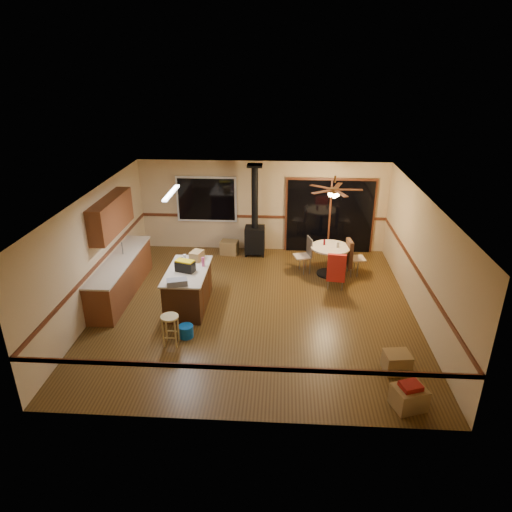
# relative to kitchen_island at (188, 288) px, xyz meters

# --- Properties ---
(floor) EXTENTS (7.00, 7.00, 0.00)m
(floor) POSITION_rel_kitchen_island_xyz_m (1.50, 0.00, -0.45)
(floor) COLOR #513716
(floor) RESTS_ON ground
(ceiling) EXTENTS (7.00, 7.00, 0.00)m
(ceiling) POSITION_rel_kitchen_island_xyz_m (1.50, 0.00, 2.15)
(ceiling) COLOR silver
(ceiling) RESTS_ON ground
(wall_back) EXTENTS (7.00, 0.00, 7.00)m
(wall_back) POSITION_rel_kitchen_island_xyz_m (1.50, 3.50, 0.85)
(wall_back) COLOR tan
(wall_back) RESTS_ON ground
(wall_front) EXTENTS (7.00, 0.00, 7.00)m
(wall_front) POSITION_rel_kitchen_island_xyz_m (1.50, -3.50, 0.85)
(wall_front) COLOR tan
(wall_front) RESTS_ON ground
(wall_left) EXTENTS (0.00, 7.00, 7.00)m
(wall_left) POSITION_rel_kitchen_island_xyz_m (-2.00, 0.00, 0.85)
(wall_left) COLOR tan
(wall_left) RESTS_ON ground
(wall_right) EXTENTS (0.00, 7.00, 7.00)m
(wall_right) POSITION_rel_kitchen_island_xyz_m (5.00, 0.00, 0.85)
(wall_right) COLOR tan
(wall_right) RESTS_ON ground
(chair_rail) EXTENTS (7.00, 7.00, 0.08)m
(chair_rail) POSITION_rel_kitchen_island_xyz_m (1.50, 0.00, 0.55)
(chair_rail) COLOR #572815
(chair_rail) RESTS_ON ground
(window) EXTENTS (1.72, 0.10, 1.32)m
(window) POSITION_rel_kitchen_island_xyz_m (-0.10, 3.45, 1.05)
(window) COLOR black
(window) RESTS_ON ground
(sliding_door) EXTENTS (2.52, 0.10, 2.10)m
(sliding_door) POSITION_rel_kitchen_island_xyz_m (3.40, 3.45, 0.60)
(sliding_door) COLOR black
(sliding_door) RESTS_ON ground
(lower_cabinets) EXTENTS (0.60, 3.00, 0.86)m
(lower_cabinets) POSITION_rel_kitchen_island_xyz_m (-1.70, 0.50, -0.02)
(lower_cabinets) COLOR brown
(lower_cabinets) RESTS_ON ground
(countertop) EXTENTS (0.64, 3.04, 0.04)m
(countertop) POSITION_rel_kitchen_island_xyz_m (-1.70, 0.50, 0.43)
(countertop) COLOR beige
(countertop) RESTS_ON lower_cabinets
(upper_cabinets) EXTENTS (0.35, 2.00, 0.80)m
(upper_cabinets) POSITION_rel_kitchen_island_xyz_m (-1.83, 0.70, 1.45)
(upper_cabinets) COLOR brown
(upper_cabinets) RESTS_ON ground
(kitchen_island) EXTENTS (0.88, 1.68, 0.90)m
(kitchen_island) POSITION_rel_kitchen_island_xyz_m (0.00, 0.00, 0.00)
(kitchen_island) COLOR #3A1E0E
(kitchen_island) RESTS_ON ground
(wood_stove) EXTENTS (0.55, 0.50, 2.52)m
(wood_stove) POSITION_rel_kitchen_island_xyz_m (1.30, 3.05, 0.28)
(wood_stove) COLOR black
(wood_stove) RESTS_ON ground
(ceiling_fan) EXTENTS (0.24, 0.24, 0.55)m
(ceiling_fan) POSITION_rel_kitchen_island_xyz_m (3.30, 1.87, 1.76)
(ceiling_fan) COLOR brown
(ceiling_fan) RESTS_ON ceiling
(fluorescent_strip) EXTENTS (0.10, 1.20, 0.04)m
(fluorescent_strip) POSITION_rel_kitchen_island_xyz_m (-0.30, 0.30, 2.11)
(fluorescent_strip) COLOR white
(fluorescent_strip) RESTS_ON ceiling
(toolbox_grey) EXTENTS (0.46, 0.34, 0.13)m
(toolbox_grey) POSITION_rel_kitchen_island_xyz_m (-0.06, -0.72, 0.51)
(toolbox_grey) COLOR slate
(toolbox_grey) RESTS_ON kitchen_island
(toolbox_black) EXTENTS (0.46, 0.33, 0.23)m
(toolbox_black) POSITION_rel_kitchen_island_xyz_m (-0.03, -0.05, 0.56)
(toolbox_black) COLOR black
(toolbox_black) RESTS_ON kitchen_island
(toolbox_yellow_lid) EXTENTS (0.44, 0.32, 0.03)m
(toolbox_yellow_lid) POSITION_rel_kitchen_island_xyz_m (-0.03, -0.05, 0.69)
(toolbox_yellow_lid) COLOR gold
(toolbox_yellow_lid) RESTS_ON toolbox_black
(box_on_island) EXTENTS (0.33, 0.39, 0.22)m
(box_on_island) POSITION_rel_kitchen_island_xyz_m (0.12, 0.56, 0.56)
(box_on_island) COLOR olive
(box_on_island) RESTS_ON kitchen_island
(bottle_dark) EXTENTS (0.08, 0.08, 0.25)m
(bottle_dark) POSITION_rel_kitchen_island_xyz_m (-0.12, 0.10, 0.57)
(bottle_dark) COLOR black
(bottle_dark) RESTS_ON kitchen_island
(bottle_pink) EXTENTS (0.07, 0.07, 0.21)m
(bottle_pink) POSITION_rel_kitchen_island_xyz_m (0.32, 0.23, 0.55)
(bottle_pink) COLOR #D84C8C
(bottle_pink) RESTS_ON kitchen_island
(bottle_white) EXTENTS (0.07, 0.07, 0.19)m
(bottle_white) POSITION_rel_kitchen_island_xyz_m (-0.13, 0.42, 0.54)
(bottle_white) COLOR white
(bottle_white) RESTS_ON kitchen_island
(bar_stool) EXTENTS (0.40, 0.40, 0.64)m
(bar_stool) POSITION_rel_kitchen_island_xyz_m (-0.05, -1.51, -0.13)
(bar_stool) COLOR tan
(bar_stool) RESTS_ON floor
(blue_bucket) EXTENTS (0.32, 0.32, 0.25)m
(blue_bucket) POSITION_rel_kitchen_island_xyz_m (0.18, -1.23, -0.33)
(blue_bucket) COLOR #0C54B4
(blue_bucket) RESTS_ON floor
(dining_table) EXTENTS (1.00, 1.00, 0.78)m
(dining_table) POSITION_rel_kitchen_island_xyz_m (3.30, 1.87, 0.08)
(dining_table) COLOR black
(dining_table) RESTS_ON ground
(glass_red) EXTENTS (0.07, 0.07, 0.14)m
(glass_red) POSITION_rel_kitchen_island_xyz_m (3.15, 1.97, 0.40)
(glass_red) COLOR #590C14
(glass_red) RESTS_ON dining_table
(glass_cream) EXTENTS (0.06, 0.06, 0.15)m
(glass_cream) POSITION_rel_kitchen_island_xyz_m (3.48, 1.82, 0.40)
(glass_cream) COLOR beige
(glass_cream) RESTS_ON dining_table
(chair_left) EXTENTS (0.50, 0.49, 0.51)m
(chair_left) POSITION_rel_kitchen_island_xyz_m (2.70, 1.99, 0.14)
(chair_left) COLOR #C0A98E
(chair_left) RESTS_ON ground
(chair_near) EXTENTS (0.48, 0.51, 0.70)m
(chair_near) POSITION_rel_kitchen_island_xyz_m (3.38, 0.99, 0.14)
(chair_near) COLOR #C0A98E
(chair_near) RESTS_ON ground
(chair_right) EXTENTS (0.50, 0.47, 0.70)m
(chair_right) POSITION_rel_kitchen_island_xyz_m (3.82, 1.90, 0.14)
(chair_right) COLOR #C0A98E
(chair_right) RESTS_ON ground
(box_under_window) EXTENTS (0.53, 0.45, 0.39)m
(box_under_window) POSITION_rel_kitchen_island_xyz_m (0.57, 3.07, -0.26)
(box_under_window) COLOR olive
(box_under_window) RESTS_ON floor
(box_corner_a) EXTENTS (0.60, 0.55, 0.38)m
(box_corner_a) POSITION_rel_kitchen_island_xyz_m (4.16, -3.02, -0.27)
(box_corner_a) COLOR olive
(box_corner_a) RESTS_ON floor
(box_corner_b) EXTENTS (0.50, 0.44, 0.37)m
(box_corner_b) POSITION_rel_kitchen_island_xyz_m (4.17, -2.08, -0.27)
(box_corner_b) COLOR olive
(box_corner_b) RESTS_ON floor
(box_small_red) EXTENTS (0.38, 0.35, 0.08)m
(box_small_red) POSITION_rel_kitchen_island_xyz_m (4.16, -3.02, -0.04)
(box_small_red) COLOR maroon
(box_small_red) RESTS_ON box_corner_a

